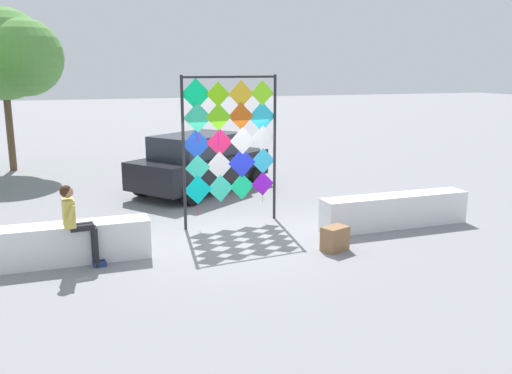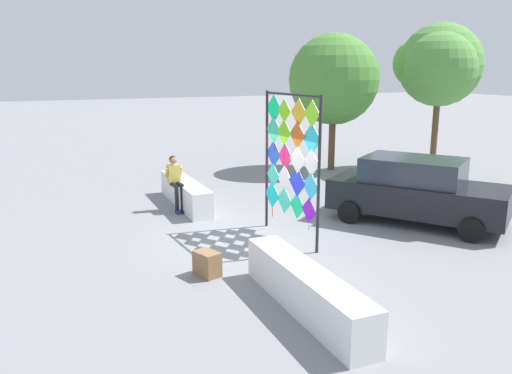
% 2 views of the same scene
% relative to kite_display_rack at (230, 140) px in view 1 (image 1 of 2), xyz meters
% --- Properties ---
extents(ground, '(120.00, 120.00, 0.00)m').
position_rel_kite_display_rack_xyz_m(ground, '(-0.22, -0.93, -2.04)').
color(ground, gray).
extents(plaza_ledge_left, '(3.71, 0.61, 0.77)m').
position_rel_kite_display_rack_xyz_m(plaza_ledge_left, '(-4.05, -1.52, -1.66)').
color(plaza_ledge_left, white).
rests_on(plaza_ledge_left, ground).
extents(plaza_ledge_right, '(3.71, 0.61, 0.77)m').
position_rel_kite_display_rack_xyz_m(plaza_ledge_right, '(3.62, -1.52, -1.66)').
color(plaza_ledge_right, white).
rests_on(plaza_ledge_right, ground).
extents(kite_display_rack, '(2.38, 0.28, 3.56)m').
position_rel_kite_display_rack_xyz_m(kite_display_rack, '(0.00, 0.00, 0.00)').
color(kite_display_rack, '#232328').
rests_on(kite_display_rack, ground).
extents(seated_vendor, '(0.75, 0.54, 1.62)m').
position_rel_kite_display_rack_xyz_m(seated_vendor, '(-3.57, -1.93, -1.08)').
color(seated_vendor, black).
rests_on(seated_vendor, ground).
extents(parked_car, '(4.84, 4.26, 1.77)m').
position_rel_kite_display_rack_xyz_m(parked_car, '(0.14, 3.75, -1.15)').
color(parked_car, black).
rests_on(parked_car, ground).
extents(cardboard_box_large, '(0.62, 0.52, 0.51)m').
position_rel_kite_display_rack_xyz_m(cardboard_box_large, '(1.46, -2.61, -1.79)').
color(cardboard_box_large, olive).
rests_on(cardboard_box_large, ground).
extents(tree_broadleaf, '(3.73, 3.64, 5.86)m').
position_rel_kite_display_rack_xyz_m(tree_broadleaf, '(-5.43, 9.18, 2.13)').
color(tree_broadleaf, brown).
rests_on(tree_broadleaf, ground).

